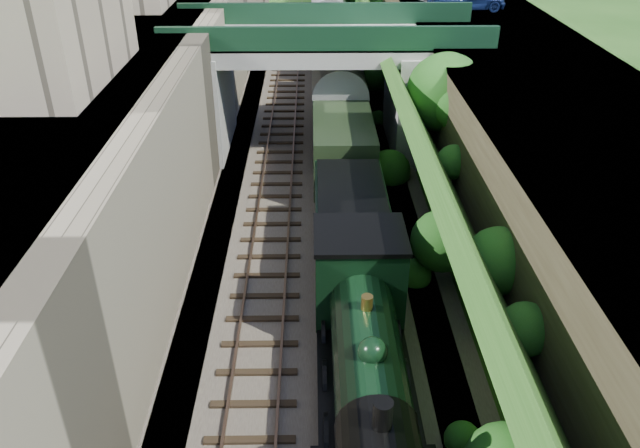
% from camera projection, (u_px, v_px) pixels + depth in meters
% --- Properties ---
extents(trackbed, '(10.00, 90.00, 0.20)m').
position_uv_depth(trackbed, '(317.00, 177.00, 31.41)').
color(trackbed, '#473F38').
rests_on(trackbed, ground).
extents(retaining_wall, '(1.00, 90.00, 7.00)m').
position_uv_depth(retaining_wall, '(202.00, 113.00, 29.64)').
color(retaining_wall, '#756B56').
rests_on(retaining_wall, ground).
extents(street_plateau_left, '(6.00, 90.00, 7.00)m').
position_uv_depth(street_plateau_left, '(128.00, 113.00, 29.60)').
color(street_plateau_left, '#262628').
rests_on(street_plateau_left, ground).
extents(street_plateau_right, '(8.00, 90.00, 6.25)m').
position_uv_depth(street_plateau_right, '(514.00, 119.00, 30.01)').
color(street_plateau_right, '#262628').
rests_on(street_plateau_right, ground).
extents(embankment_slope, '(4.59, 90.07, 6.43)m').
position_uv_depth(embankment_slope, '(417.00, 128.00, 30.48)').
color(embankment_slope, '#1E4714').
rests_on(embankment_slope, ground).
extents(track_left, '(2.50, 90.00, 0.20)m').
position_uv_depth(track_left, '(278.00, 174.00, 31.31)').
color(track_left, black).
rests_on(track_left, trackbed).
extents(track_right, '(2.50, 90.00, 0.20)m').
position_uv_depth(track_right, '(341.00, 174.00, 31.35)').
color(track_right, black).
rests_on(track_right, trackbed).
extents(road_bridge, '(16.00, 6.40, 7.25)m').
position_uv_depth(road_bridge, '(334.00, 76.00, 32.89)').
color(road_bridge, gray).
rests_on(road_bridge, ground).
extents(building_near, '(4.00, 8.00, 4.00)m').
position_uv_depth(building_near, '(46.00, 22.00, 21.65)').
color(building_near, gray).
rests_on(building_near, street_plateau_left).
extents(tree, '(3.60, 3.80, 6.60)m').
position_uv_depth(tree, '(447.00, 95.00, 28.40)').
color(tree, black).
rests_on(tree, ground).
extents(locomotive, '(3.10, 10.22, 3.83)m').
position_uv_depth(locomotive, '(365.00, 352.00, 17.47)').
color(locomotive, black).
rests_on(locomotive, trackbed).
extents(tender, '(2.70, 6.00, 3.05)m').
position_uv_depth(tender, '(350.00, 228.00, 23.99)').
color(tender, black).
rests_on(tender, trackbed).
extents(coach_front, '(2.90, 18.00, 3.70)m').
position_uv_depth(coach_front, '(338.00, 107.00, 34.68)').
color(coach_front, black).
rests_on(coach_front, trackbed).
extents(coach_middle, '(2.90, 18.00, 3.70)m').
position_uv_depth(coach_middle, '(329.00, 30.00, 50.96)').
color(coach_middle, black).
rests_on(coach_middle, trackbed).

